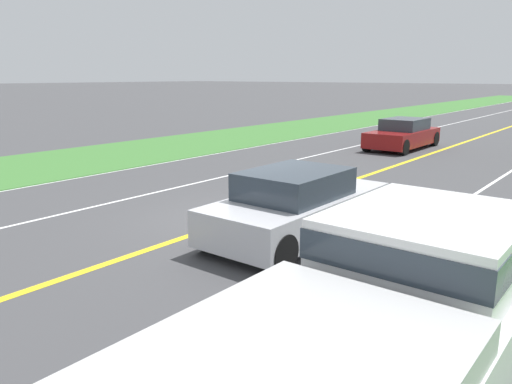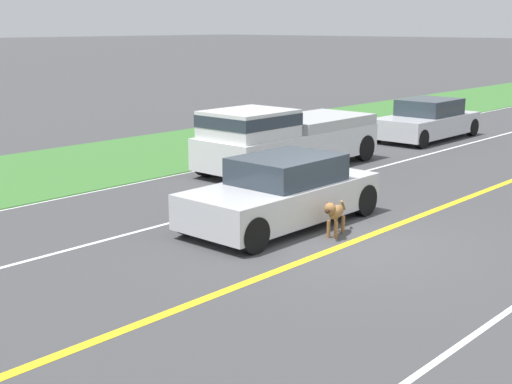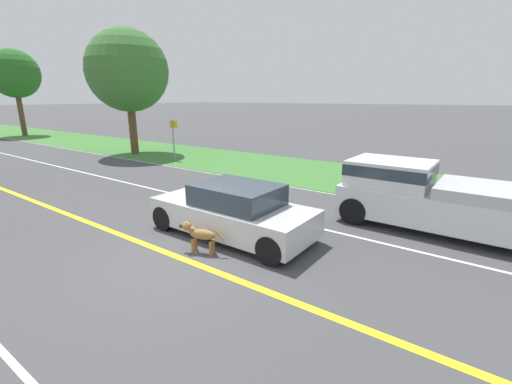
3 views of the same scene
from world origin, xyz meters
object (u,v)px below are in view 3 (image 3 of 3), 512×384
dog (199,234)px  street_sign (173,135)px  roadside_tree_right_near (128,71)px  roadside_tree_right_far (14,74)px  ego_car (234,211)px  pickup_truck (443,198)px

dog → street_sign: (7.80, 9.76, 0.99)m
dog → street_sign: 12.54m
roadside_tree_right_near → roadside_tree_right_far: roadside_tree_right_far is taller
ego_car → street_sign: size_ratio=1.89×
pickup_truck → roadside_tree_right_far: size_ratio=0.74×
dog → pickup_truck: 6.48m
pickup_truck → roadside_tree_right_far: bearing=84.2°
roadside_tree_right_near → street_sign: size_ratio=3.27×
ego_car → dog: bearing=-179.2°
ego_car → pickup_truck: 5.59m
roadside_tree_right_near → street_sign: 5.36m
dog → street_sign: bearing=33.3°
ego_car → roadside_tree_right_far: roadside_tree_right_far is taller
roadside_tree_right_far → roadside_tree_right_near: bearing=-91.6°
dog → roadside_tree_right_near: bearing=41.8°
pickup_truck → roadside_tree_right_near: 18.74m
dog → pickup_truck: bearing=-59.4°
ego_car → roadside_tree_right_near: size_ratio=0.58×
roadside_tree_right_near → roadside_tree_right_far: (0.52, 17.97, 0.53)m
dog → roadside_tree_right_far: 33.22m
ego_car → pickup_truck: size_ratio=0.75×
roadside_tree_right_far → pickup_truck: bearing=-95.8°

